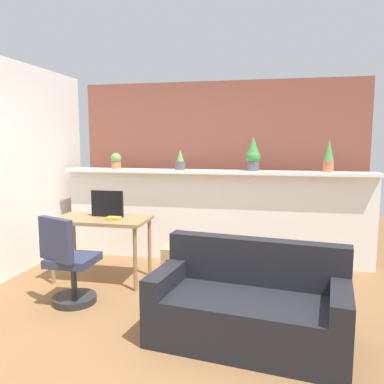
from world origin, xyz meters
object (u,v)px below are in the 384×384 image
potted_plant_2 (253,154)px  side_cube_shelf (183,268)px  potted_plant_1 (180,161)px  couch (249,307)px  potted_plant_0 (116,161)px  book_on_desk (113,219)px  tv_monitor (107,204)px  potted_plant_3 (329,156)px  desk (102,225)px  vase_on_shelf (178,237)px  office_chair (69,267)px

potted_plant_2 → side_cube_shelf: size_ratio=0.90×
potted_plant_1 → couch: (1.08, -2.06, -1.08)m
potted_plant_0 → book_on_desk: potted_plant_0 is taller
potted_plant_0 → tv_monitor: potted_plant_0 is taller
potted_plant_3 → side_cube_shelf: bearing=-146.2°
potted_plant_0 → desk: 1.22m
potted_plant_0 → vase_on_shelf: (1.16, -1.06, -0.78)m
couch → tv_monitor: bearing=146.7°
tv_monitor → side_cube_shelf: bearing=-10.9°
potted_plant_2 → couch: potted_plant_2 is taller
book_on_desk → tv_monitor: bearing=129.4°
potted_plant_0 → potted_plant_2: size_ratio=0.50×
potted_plant_1 → vase_on_shelf: bearing=-77.5°
side_cube_shelf → book_on_desk: (-0.81, 0.01, 0.52)m
office_chair → potted_plant_1: bearing=67.0°
side_cube_shelf → vase_on_shelf: (-0.06, 0.02, 0.33)m
potted_plant_3 → side_cube_shelf: potted_plant_3 is taller
potted_plant_1 → potted_plant_3: 1.91m
potted_plant_2 → potted_plant_0: bearing=-178.7°
side_cube_shelf → book_on_desk: size_ratio=3.24×
potted_plant_1 → book_on_desk: 1.35m
potted_plant_1 → couch: 2.56m
potted_plant_1 → vase_on_shelf: potted_plant_1 is taller
potted_plant_3 → side_cube_shelf: size_ratio=0.82×
side_cube_shelf → vase_on_shelf: size_ratio=2.94×
potted_plant_1 → side_cube_shelf: 1.59m
side_cube_shelf → tv_monitor: bearing=169.1°
potted_plant_0 → couch: potted_plant_0 is taller
tv_monitor → side_cube_shelf: (0.96, -0.18, -0.66)m
potted_plant_1 → office_chair: size_ratio=0.30×
tv_monitor → vase_on_shelf: 0.97m
tv_monitor → book_on_desk: tv_monitor is taller
potted_plant_2 → desk: 2.12m
potted_plant_3 → desk: bearing=-159.5°
potted_plant_0 → side_cube_shelf: (1.22, -1.08, -1.12)m
tv_monitor → potted_plant_0: bearing=106.0°
potted_plant_2 → vase_on_shelf: (-0.73, -1.10, -0.88)m
potted_plant_1 → desk: 1.40m
vase_on_shelf → potted_plant_0: bearing=137.6°
couch → desk: bearing=149.2°
desk → side_cube_shelf: size_ratio=2.20×
potted_plant_0 → potted_plant_2: 1.90m
potted_plant_0 → desk: (0.21, -0.98, -0.70)m
potted_plant_0 → tv_monitor: 1.04m
potted_plant_2 → office_chair: 2.67m
potted_plant_2 → tv_monitor: potted_plant_2 is taller
potted_plant_2 → potted_plant_3: (0.94, -0.04, -0.01)m
potted_plant_2 → potted_plant_3: size_ratio=1.10×
tv_monitor → couch: 2.18m
potted_plant_1 → potted_plant_3: size_ratio=0.67×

